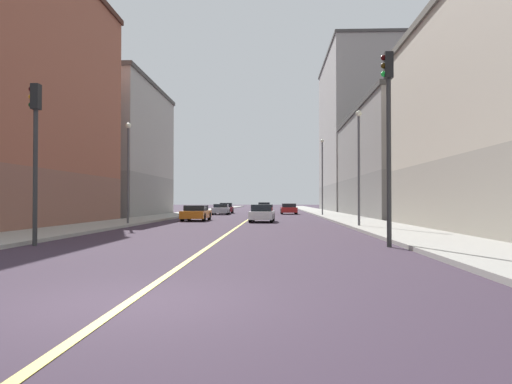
{
  "coord_description": "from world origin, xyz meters",
  "views": [
    {
      "loc": [
        2.27,
        -7.52,
        1.57
      ],
      "look_at": [
        0.59,
        35.78,
        2.36
      ],
      "focal_mm": 34.72,
      "sensor_mm": 36.0,
      "label": 1
    }
  ],
  "objects_px": {
    "street_lamp_left_near": "(359,155)",
    "car_maroon": "(226,208)",
    "car_silver": "(221,209)",
    "building_left_far": "(359,134)",
    "traffic_light_left_near": "(388,122)",
    "building_left_mid": "(405,163)",
    "car_orange": "(196,213)",
    "building_right_midblock": "(108,151)",
    "car_red": "(289,209)",
    "street_lamp_left_far": "(322,169)",
    "street_lamp_right_near": "(128,161)",
    "traffic_light_right_near": "(35,140)",
    "car_white": "(262,213)",
    "car_black": "(264,207)"
  },
  "relations": [
    {
      "from": "building_left_mid",
      "to": "car_silver",
      "type": "xyz_separation_m",
      "value": [
        -19.27,
        6.71,
        -4.76
      ]
    },
    {
      "from": "building_left_mid",
      "to": "building_left_far",
      "type": "xyz_separation_m",
      "value": [
        0.0,
        26.98,
        6.65
      ]
    },
    {
      "from": "building_right_midblock",
      "to": "car_red",
      "type": "height_order",
      "value": "building_right_midblock"
    },
    {
      "from": "building_left_far",
      "to": "traffic_light_right_near",
      "type": "xyz_separation_m",
      "value": [
        -21.48,
        -60.11,
        -8.32
      ]
    },
    {
      "from": "building_left_mid",
      "to": "car_orange",
      "type": "xyz_separation_m",
      "value": [
        -19.3,
        -11.14,
        -4.76
      ]
    },
    {
      "from": "traffic_light_left_near",
      "to": "street_lamp_left_far",
      "type": "bearing_deg",
      "value": 88.31
    },
    {
      "from": "building_left_far",
      "to": "car_black",
      "type": "bearing_deg",
      "value": -148.57
    },
    {
      "from": "building_left_far",
      "to": "car_orange",
      "type": "bearing_deg",
      "value": -116.84
    },
    {
      "from": "street_lamp_left_near",
      "to": "car_maroon",
      "type": "height_order",
      "value": "street_lamp_left_near"
    },
    {
      "from": "building_right_midblock",
      "to": "car_silver",
      "type": "height_order",
      "value": "building_right_midblock"
    },
    {
      "from": "car_orange",
      "to": "building_left_mid",
      "type": "bearing_deg",
      "value": 30.0
    },
    {
      "from": "traffic_light_left_near",
      "to": "traffic_light_right_near",
      "type": "distance_m",
      "value": 12.33
    },
    {
      "from": "car_red",
      "to": "car_orange",
      "type": "bearing_deg",
      "value": -111.61
    },
    {
      "from": "street_lamp_left_near",
      "to": "car_silver",
      "type": "xyz_separation_m",
      "value": [
        -11.13,
        27.84,
        -3.64
      ]
    },
    {
      "from": "street_lamp_right_near",
      "to": "street_lamp_left_far",
      "type": "relative_size",
      "value": 0.82
    },
    {
      "from": "street_lamp_left_near",
      "to": "traffic_light_left_near",
      "type": "bearing_deg",
      "value": -94.84
    },
    {
      "from": "building_right_midblock",
      "to": "car_silver",
      "type": "relative_size",
      "value": 4.11
    },
    {
      "from": "car_orange",
      "to": "traffic_light_right_near",
      "type": "bearing_deg",
      "value": -95.66
    },
    {
      "from": "street_lamp_right_near",
      "to": "car_maroon",
      "type": "relative_size",
      "value": 1.54
    },
    {
      "from": "building_left_far",
      "to": "building_right_midblock",
      "type": "relative_size",
      "value": 1.37
    },
    {
      "from": "car_black",
      "to": "car_white",
      "type": "height_order",
      "value": "car_black"
    },
    {
      "from": "street_lamp_right_near",
      "to": "car_silver",
      "type": "xyz_separation_m",
      "value": [
        3.19,
        25.55,
        -3.49
      ]
    },
    {
      "from": "car_red",
      "to": "car_black",
      "type": "height_order",
      "value": "car_black"
    },
    {
      "from": "building_right_midblock",
      "to": "car_orange",
      "type": "bearing_deg",
      "value": -47.37
    },
    {
      "from": "building_left_far",
      "to": "car_silver",
      "type": "distance_m",
      "value": 30.21
    },
    {
      "from": "building_left_far",
      "to": "street_lamp_right_near",
      "type": "height_order",
      "value": "building_left_far"
    },
    {
      "from": "car_red",
      "to": "building_left_mid",
      "type": "bearing_deg",
      "value": -37.57
    },
    {
      "from": "car_white",
      "to": "car_orange",
      "type": "bearing_deg",
      "value": 158.88
    },
    {
      "from": "car_orange",
      "to": "car_maroon",
      "type": "bearing_deg",
      "value": 89.96
    },
    {
      "from": "car_red",
      "to": "car_silver",
      "type": "distance_m",
      "value": 8.13
    },
    {
      "from": "traffic_light_left_near",
      "to": "street_lamp_left_far",
      "type": "height_order",
      "value": "street_lamp_left_far"
    },
    {
      "from": "car_silver",
      "to": "building_left_far",
      "type": "bearing_deg",
      "value": 46.46
    },
    {
      "from": "traffic_light_left_near",
      "to": "street_lamp_right_near",
      "type": "height_order",
      "value": "traffic_light_left_near"
    },
    {
      "from": "traffic_light_right_near",
      "to": "car_red",
      "type": "distance_m",
      "value": 43.2
    },
    {
      "from": "car_orange",
      "to": "car_white",
      "type": "bearing_deg",
      "value": -21.12
    },
    {
      "from": "building_left_far",
      "to": "street_lamp_right_near",
      "type": "bearing_deg",
      "value": -116.11
    },
    {
      "from": "building_left_mid",
      "to": "traffic_light_right_near",
      "type": "distance_m",
      "value": 39.51
    },
    {
      "from": "car_red",
      "to": "car_maroon",
      "type": "xyz_separation_m",
      "value": [
        -7.88,
        4.09,
        0.03
      ]
    },
    {
      "from": "car_red",
      "to": "car_maroon",
      "type": "height_order",
      "value": "car_maroon"
    },
    {
      "from": "car_silver",
      "to": "traffic_light_left_near",
      "type": "bearing_deg",
      "value": -75.76
    },
    {
      "from": "street_lamp_left_near",
      "to": "car_silver",
      "type": "relative_size",
      "value": 1.48
    },
    {
      "from": "street_lamp_left_near",
      "to": "car_maroon",
      "type": "xyz_separation_m",
      "value": [
        -11.14,
        34.0,
        -3.61
      ]
    },
    {
      "from": "building_left_mid",
      "to": "car_white",
      "type": "height_order",
      "value": "building_left_mid"
    },
    {
      "from": "car_silver",
      "to": "car_orange",
      "type": "distance_m",
      "value": 17.85
    },
    {
      "from": "building_right_midblock",
      "to": "street_lamp_left_far",
      "type": "xyz_separation_m",
      "value": [
        22.46,
        0.06,
        -2.04
      ]
    },
    {
      "from": "car_silver",
      "to": "street_lamp_left_far",
      "type": "bearing_deg",
      "value": -26.32
    },
    {
      "from": "car_red",
      "to": "car_black",
      "type": "distance_m",
      "value": 9.85
    },
    {
      "from": "building_left_far",
      "to": "traffic_light_left_near",
      "type": "bearing_deg",
      "value": -98.66
    },
    {
      "from": "building_left_far",
      "to": "car_white",
      "type": "xyz_separation_m",
      "value": [
        -14.01,
        -40.17,
        -11.38
      ]
    },
    {
      "from": "street_lamp_left_far",
      "to": "car_black",
      "type": "xyz_separation_m",
      "value": [
        -6.36,
        16.92,
        -4.17
      ]
    }
  ]
}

